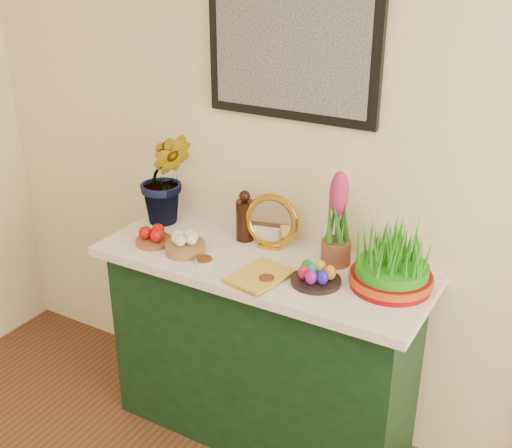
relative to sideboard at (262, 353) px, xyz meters
The scene contains 13 objects.
sideboard is the anchor object (origin of this frame).
tablecloth 0.45m from the sideboard, ahead, with size 1.40×0.55×0.04m, color white.
hyacinth_green 0.95m from the sideboard, 168.63° to the left, with size 0.29×0.24×0.57m, color #2B6D21.
apple_bowl 0.70m from the sideboard, 168.04° to the right, with size 0.21×0.21×0.08m.
garlic_basket 0.60m from the sideboard, 161.06° to the right, with size 0.21×0.21×0.09m.
vinegar_cruet 0.60m from the sideboard, 140.81° to the left, with size 0.08×0.08×0.23m.
mirror 0.59m from the sideboard, 101.75° to the left, with size 0.24×0.09×0.24m.
book 0.50m from the sideboard, 97.63° to the right, with size 0.16×0.24×0.03m, color gold.
spice_dish_left 0.53m from the sideboard, 140.10° to the right, with size 0.08×0.08×0.03m.
spice_dish_right 0.52m from the sideboard, 55.43° to the right, with size 0.07×0.07×0.03m.
egg_plate 0.57m from the sideboard, 14.18° to the right, with size 0.25×0.25×0.08m.
hyacinth_pink 0.71m from the sideboard, 24.30° to the left, with size 0.12×0.12×0.40m.
wheatgrass_sabzeh 0.79m from the sideboard, ahead, with size 0.32×0.32×0.26m.
Camera 1 is at (0.81, -0.04, 2.11)m, focal length 45.00 mm.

